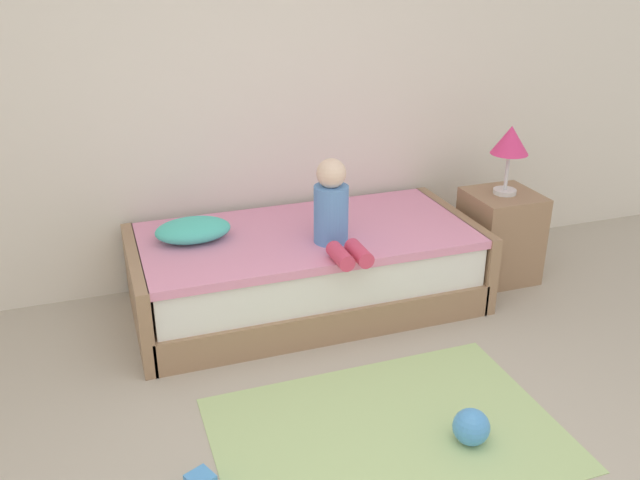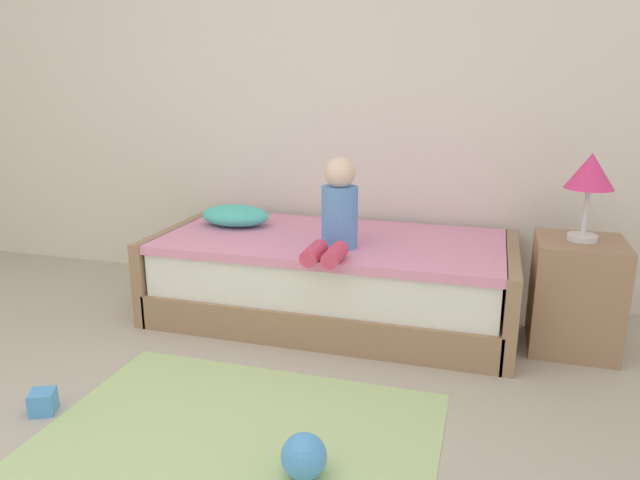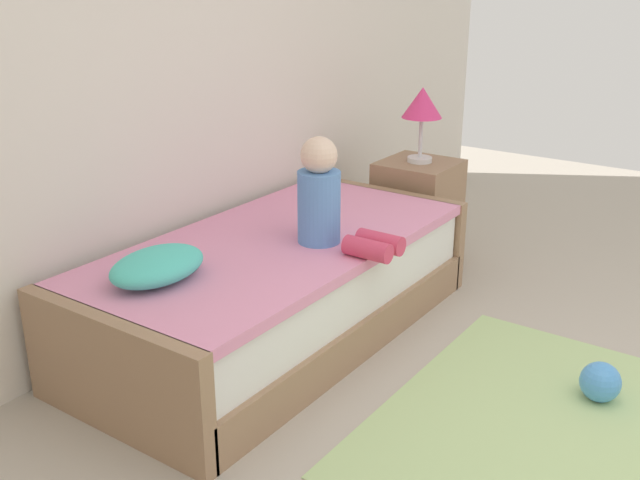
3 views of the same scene
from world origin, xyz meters
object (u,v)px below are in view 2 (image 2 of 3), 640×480
at_px(pillow, 235,216).
at_px(toy_block, 43,402).
at_px(toy_ball, 304,456).
at_px(child_figure, 337,213).
at_px(table_lamp, 590,176).
at_px(bed, 332,278).
at_px(nightstand, 575,295).

distance_m(pillow, toy_block, 1.60).
height_order(pillow, toy_ball, pillow).
relative_size(child_figure, pillow, 1.16).
bearing_deg(table_lamp, child_figure, -171.54).
distance_m(bed, toy_block, 1.68).
xyz_separation_m(pillow, toy_block, (-0.25, -1.49, -0.51)).
relative_size(bed, nightstand, 3.52).
distance_m(toy_ball, toy_block, 1.22).
distance_m(pillow, toy_ball, 1.91).
bearing_deg(pillow, bed, -8.57).
distance_m(table_lamp, toy_ball, 1.97).
distance_m(nightstand, child_figure, 1.34).
height_order(bed, table_lamp, table_lamp).
relative_size(toy_ball, toy_block, 1.68).
bearing_deg(bed, nightstand, -1.75).
xyz_separation_m(pillow, toy_ball, (0.97, -1.57, -0.48)).
relative_size(table_lamp, toy_block, 4.45).
xyz_separation_m(nightstand, toy_block, (-2.27, -1.35, -0.25)).
bearing_deg(nightstand, bed, 178.25).
bearing_deg(bed, toy_block, -123.44).
bearing_deg(child_figure, pillow, 156.50).
height_order(child_figure, toy_block, child_figure).
xyz_separation_m(nightstand, child_figure, (-1.26, -0.19, 0.40)).
bearing_deg(pillow, table_lamp, -4.01).
xyz_separation_m(table_lamp, toy_block, (-2.27, -1.35, -0.89)).
xyz_separation_m(nightstand, toy_ball, (-1.05, -1.43, -0.21)).
relative_size(nightstand, toy_block, 5.93).
bearing_deg(table_lamp, pillow, 175.99).
xyz_separation_m(bed, pillow, (-0.66, 0.10, 0.32)).
xyz_separation_m(bed, nightstand, (1.35, -0.04, 0.05)).
height_order(table_lamp, pillow, table_lamp).
xyz_separation_m(bed, table_lamp, (1.35, -0.04, 0.69)).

